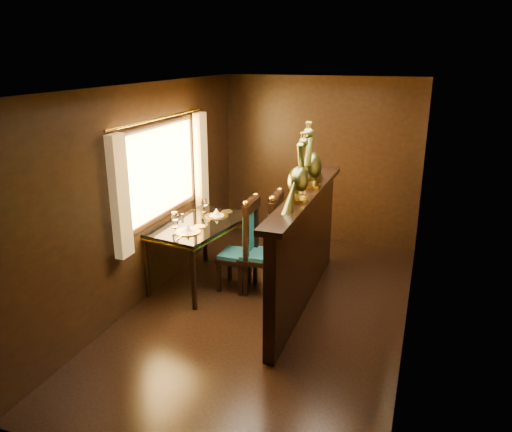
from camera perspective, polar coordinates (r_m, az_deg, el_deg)
The scene contains 8 objects.
ground at distance 5.82m, azimuth 1.43°, elevation -10.73°, with size 5.00×5.00×0.00m, color black.
room_shell at distance 5.28m, azimuth 0.75°, elevation 4.70°, with size 3.04×5.04×2.52m.
partition at distance 5.70m, azimuth 5.50°, elevation -3.53°, with size 0.26×2.70×1.36m.
dining_table at distance 6.23m, azimuth -6.56°, elevation -1.40°, with size 1.04×1.49×1.01m.
chair_left at distance 6.06m, azimuth -1.20°, elevation -2.97°, with size 0.43×0.48×1.21m.
chair_right at distance 5.97m, azimuth 1.54°, elevation -2.85°, with size 0.49×0.52×1.29m.
peacock_left at distance 5.07m, azimuth 4.87°, elevation 5.45°, with size 0.22×0.58×0.69m, color #1B5134, non-canonical shape.
peacock_right at distance 5.60m, azimuth 6.38°, elevation 7.05°, with size 0.24×0.64×0.77m, color #1B5134, non-canonical shape.
Camera 1 is at (1.55, -4.85, 2.82)m, focal length 35.00 mm.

